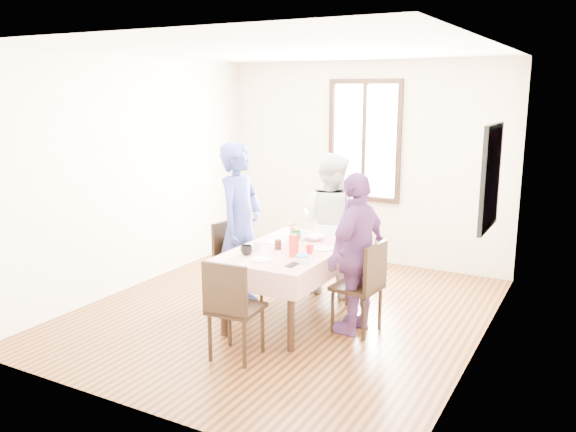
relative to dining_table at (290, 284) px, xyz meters
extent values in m
plane|color=black|center=(-0.16, 0.15, -0.38)|extent=(4.50, 4.50, 0.00)
plane|color=beige|center=(-0.16, 2.40, 0.98)|extent=(4.00, 0.00, 4.00)
plane|color=beige|center=(1.84, 0.15, 0.98)|extent=(0.00, 4.50, 4.50)
cube|color=black|center=(-0.16, 2.38, 1.27)|extent=(1.02, 0.06, 1.62)
cube|color=white|center=(-0.16, 2.39, 1.27)|extent=(0.90, 0.02, 1.50)
cube|color=red|center=(1.82, 0.45, 1.18)|extent=(0.04, 0.76, 0.96)
cube|color=black|center=(0.00, 0.00, 0.00)|extent=(0.85, 1.45, 0.75)
cube|color=#620B0C|center=(0.00, 0.00, 0.38)|extent=(0.97, 1.57, 0.01)
cube|color=black|center=(-0.71, 0.14, 0.08)|extent=(0.48, 0.48, 0.91)
cube|color=black|center=(0.71, 0.05, 0.08)|extent=(0.46, 0.46, 0.91)
cube|color=black|center=(0.00, 1.00, 0.08)|extent=(0.44, 0.44, 0.91)
cube|color=black|center=(0.00, -1.00, 0.08)|extent=(0.45, 0.45, 0.91)
imported|color=navy|center=(-0.69, 0.14, 0.52)|extent=(0.45, 0.67, 1.78)
imported|color=silver|center=(0.00, 0.98, 0.44)|extent=(0.87, 0.72, 1.63)
imported|color=#5D326A|center=(0.69, 0.05, 0.41)|extent=(0.52, 0.97, 1.58)
imported|color=black|center=(-0.25, -0.43, 0.43)|extent=(0.12, 0.12, 0.09)
imported|color=red|center=(0.26, -0.09, 0.43)|extent=(0.12, 0.12, 0.08)
imported|color=#0C7226|center=(-0.11, 0.32, 0.43)|extent=(0.17, 0.17, 0.09)
imported|color=white|center=(0.07, 0.40, 0.41)|extent=(0.25, 0.25, 0.05)
cube|color=red|center=(0.18, -0.26, 0.49)|extent=(0.07, 0.07, 0.21)
cylinder|color=white|center=(0.34, -0.40, 0.42)|extent=(0.12, 0.12, 0.06)
cylinder|color=black|center=(-0.08, -0.11, 0.44)|extent=(0.07, 0.07, 0.10)
cylinder|color=silver|center=(-0.24, -0.25, 0.43)|extent=(0.06, 0.06, 0.09)
cube|color=black|center=(0.30, -0.52, 0.39)|extent=(0.08, 0.15, 0.01)
cylinder|color=silver|center=(-0.01, 0.07, 0.45)|extent=(0.06, 0.06, 0.13)
cylinder|color=white|center=(-0.26, 0.10, 0.39)|extent=(0.20, 0.20, 0.01)
cylinder|color=white|center=(0.31, 0.11, 0.39)|extent=(0.20, 0.20, 0.01)
cylinder|color=white|center=(0.01, 0.58, 0.39)|extent=(0.20, 0.20, 0.01)
cylinder|color=white|center=(-0.03, -0.50, 0.39)|extent=(0.20, 0.20, 0.01)
cylinder|color=blue|center=(0.34, -0.40, 0.45)|extent=(0.12, 0.12, 0.01)
camera|label=1|loc=(2.73, -5.04, 1.96)|focal=36.73mm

